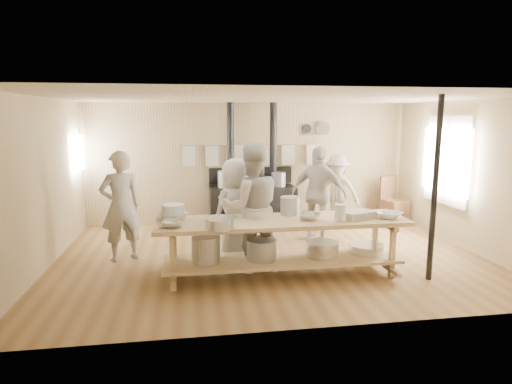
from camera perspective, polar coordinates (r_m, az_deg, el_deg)
The scene contains 24 objects.
ground at distance 7.22m, azimuth 1.97°, elevation -8.59°, with size 7.00×7.00×0.00m, color brown.
room_shell at distance 6.89m, azimuth 2.05°, elevation 4.34°, with size 7.00×7.00×7.00m.
window_right at distance 8.77m, azimuth 24.17°, elevation 3.86°, with size 0.09×1.50×1.65m.
left_opening at distance 9.02m, azimuth -22.69°, elevation 4.75°, with size 0.00×0.90×0.90m.
stove at distance 9.11m, azimuth -0.52°, elevation -1.30°, with size 1.90×0.75×2.60m.
towel_rail at distance 9.25m, azimuth -0.74°, elevation 5.39°, with size 3.00×0.04×0.47m.
back_wall_shelf at distance 9.57m, azimuth 8.02°, elevation 8.08°, with size 0.63×0.14×0.32m.
prep_table at distance 6.23m, azimuth 3.46°, elevation -6.63°, with size 3.60×0.90×0.85m.
support_post at distance 6.41m, azimuth 22.74°, elevation 0.24°, with size 0.08×0.08×2.60m, color black.
cook_far_left at distance 7.17m, azimuth -17.59°, elevation -1.81°, with size 0.65×0.43×1.78m, color #B4ACA0.
cook_left at distance 6.39m, azimuth -0.61°, elevation -2.11°, with size 0.93×0.73×1.92m, color #B4ACA0.
cook_center at distance 6.69m, azimuth -2.59°, elevation -2.64°, with size 0.82×0.53×1.68m, color #B4ACA0.
cook_right at distance 8.06m, azimuth 8.36°, elevation -0.22°, with size 1.04×0.43×1.78m, color #B4ACA0.
cook_by_window at distance 9.18m, azimuth 10.69°, elevation 0.16°, with size 0.99×0.57×1.53m, color #B4ACA0.
chair at distance 9.96m, azimuth 17.86°, elevation -2.14°, with size 0.59×0.59×1.00m.
bowl_white_a at distance 6.24m, azimuth -10.99°, elevation -3.17°, with size 0.40×0.40×0.10m, color silver.
bowl_steel_a at distance 5.80m, azimuth -11.15°, elevation -4.19°, with size 0.30×0.30×0.09m, color silver.
bowl_white_b at distance 6.51m, azimuth 17.31°, elevation -2.94°, with size 0.35×0.35×0.09m, color silver.
bowl_steel_b at distance 6.15m, azimuth 7.20°, elevation -3.26°, with size 0.31×0.31×0.10m, color silver.
roasting_pan at distance 6.38m, azimuth 13.38°, elevation -2.94°, with size 0.47×0.31×0.10m, color #B2B2B7.
mixing_bowl_large at distance 5.68m, azimuth -4.69°, elevation -4.10°, with size 0.43×0.43×0.14m, color silver.
bucket_galv at distance 6.45m, azimuth 4.55°, elevation -1.81°, with size 0.29×0.29×0.27m, color gray.
deep_bowl_enamel at distance 6.31m, azimuth -10.98°, elevation -2.54°, with size 0.32×0.32×0.20m, color silver.
pitcher at distance 6.11m, azimuth 11.16°, elevation -2.75°, with size 0.15×0.15×0.24m, color silver.
Camera 1 is at (-1.28, -6.73, 2.29)m, focal length 30.00 mm.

